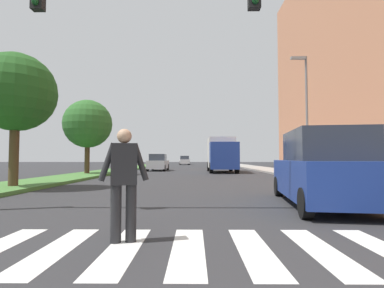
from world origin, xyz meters
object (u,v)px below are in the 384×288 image
object	(u,v)px
suv_crossing	(323,170)
sedan_midblock	(158,163)
tree_far	(88,124)
truck_box_delivery	(222,154)
pedestrian_performer	(124,179)
tree_mid	(16,93)
sedan_distant	(216,162)
sedan_far_horizon	(184,161)
street_lamp_right	(305,105)
traffic_light_gantry	(37,24)

from	to	relation	value
suv_crossing	sedan_midblock	size ratio (longest dim) A/B	1.13
tree_far	suv_crossing	size ratio (longest dim) A/B	1.13
truck_box_delivery	sedan_midblock	bearing A→B (deg)	153.27
tree_far	pedestrian_performer	world-z (taller)	tree_far
tree_mid	sedan_distant	xyz separation A→B (m)	(10.17, 28.83, -3.13)
pedestrian_performer	sedan_far_horizon	size ratio (longest dim) A/B	0.36
tree_far	sedan_midblock	size ratio (longest dim) A/B	1.27
sedan_midblock	sedan_distant	size ratio (longest dim) A/B	1.02
sedan_distant	pedestrian_performer	bearing A→B (deg)	-96.28
sedan_midblock	pedestrian_performer	bearing A→B (deg)	-84.06
tree_mid	street_lamp_right	xyz separation A→B (m)	(14.16, 6.57, 0.70)
tree_mid	traffic_light_gantry	bearing A→B (deg)	-54.73
sedan_distant	sedan_far_horizon	xyz separation A→B (m)	(-4.89, 15.74, 0.02)
tree_far	suv_crossing	bearing A→B (deg)	-50.67
tree_mid	traffic_light_gantry	distance (m)	6.21
sedan_distant	truck_box_delivery	distance (m)	14.17
sedan_midblock	sedan_far_horizon	distance (m)	26.87
tree_far	sedan_far_horizon	xyz separation A→B (m)	(5.95, 34.69, -2.99)
sedan_far_horizon	tree_mid	bearing A→B (deg)	-96.75
tree_far	traffic_light_gantry	world-z (taller)	traffic_light_gantry
street_lamp_right	sedan_far_horizon	world-z (taller)	street_lamp_right
sedan_far_horizon	truck_box_delivery	xyz separation A→B (m)	(4.38, -29.87, 0.85)
traffic_light_gantry	sedan_far_horizon	bearing A→B (deg)	88.04
sedan_midblock	sedan_far_horizon	size ratio (longest dim) A/B	0.91
truck_box_delivery	tree_far	bearing A→B (deg)	-155.03
tree_mid	sedan_midblock	bearing A→B (deg)	78.59
traffic_light_gantry	truck_box_delivery	size ratio (longest dim) A/B	1.50
sedan_midblock	truck_box_delivery	distance (m)	6.85
suv_crossing	truck_box_delivery	xyz separation A→B (m)	(-0.98, 18.62, 0.70)
traffic_light_gantry	sedan_distant	world-z (taller)	traffic_light_gantry
pedestrian_performer	truck_box_delivery	distance (m)	22.28
tree_mid	sedan_distant	bearing A→B (deg)	70.58
street_lamp_right	sedan_midblock	distance (m)	15.86
pedestrian_performer	truck_box_delivery	bearing A→B (deg)	81.04
sedan_far_horizon	tree_far	bearing A→B (deg)	-99.74
sedan_distant	tree_far	bearing A→B (deg)	-119.78
pedestrian_performer	suv_crossing	size ratio (longest dim) A/B	0.35
tree_far	street_lamp_right	size ratio (longest dim) A/B	0.72
pedestrian_performer	suv_crossing	world-z (taller)	suv_crossing
tree_mid	sedan_far_horizon	size ratio (longest dim) A/B	1.14
suv_crossing	sedan_midblock	xyz separation A→B (m)	(-7.05, 21.68, -0.16)
suv_crossing	pedestrian_performer	bearing A→B (deg)	-142.84
pedestrian_performer	tree_far	bearing A→B (deg)	111.79
tree_mid	sedan_distant	size ratio (longest dim) A/B	1.29
tree_far	sedan_far_horizon	bearing A→B (deg)	80.26
pedestrian_performer	sedan_far_horizon	distance (m)	51.87
tree_mid	traffic_light_gantry	xyz separation A→B (m)	(3.57, -5.05, 0.48)
street_lamp_right	sedan_distant	world-z (taller)	street_lamp_right
sedan_distant	sedan_far_horizon	size ratio (longest dim) A/B	0.89
pedestrian_performer	sedan_distant	bearing A→B (deg)	83.72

